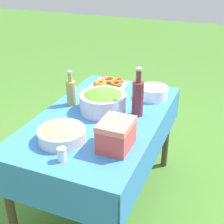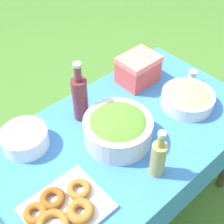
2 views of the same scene
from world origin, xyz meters
TOP-DOWN VIEW (x-y plane):
  - ground_plane at (0.00, 0.00)m, footprint 14.00×14.00m
  - picnic_table at (0.00, 0.00)m, footprint 1.29×0.76m
  - salad_bowl at (-0.07, -0.01)m, footprint 0.31×0.31m
  - pasta_bowl at (0.35, -0.08)m, footprint 0.26×0.26m
  - donut_platter at (-0.46, -0.14)m, footprint 0.31×0.25m
  - plate_stack at (-0.39, 0.24)m, footprint 0.21×0.21m
  - olive_oil_bottle at (-0.07, -0.25)m, footprint 0.06×0.06m
  - wine_bottle at (-0.10, 0.21)m, footprint 0.07×0.07m
  - cooler_box at (0.30, 0.22)m, footprint 0.20×0.16m
  - salt_shaker at (0.52, 0.02)m, footprint 0.05×0.05m

SIDE VIEW (x-z plane):
  - ground_plane at x=0.00m, z-range 0.00..0.00m
  - picnic_table at x=0.00m, z-range 0.25..0.95m
  - donut_platter at x=-0.46m, z-range 0.70..0.75m
  - salt_shaker at x=0.52m, z-range 0.70..0.77m
  - plate_stack at x=-0.39m, z-range 0.70..0.79m
  - pasta_bowl at x=0.35m, z-range 0.70..0.79m
  - salad_bowl at x=-0.07m, z-range 0.71..0.85m
  - cooler_box at x=0.30m, z-range 0.70..0.86m
  - olive_oil_bottle at x=-0.07m, z-range 0.68..0.92m
  - wine_bottle at x=-0.10m, z-range 0.67..0.98m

